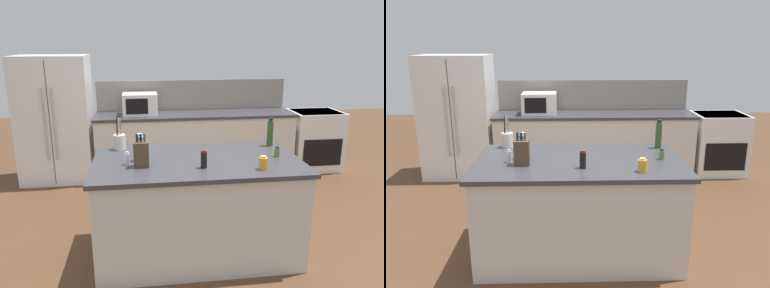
# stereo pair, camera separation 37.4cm
# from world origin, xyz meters

# --- Properties ---
(ground_plane) EXTENTS (14.00, 14.00, 0.00)m
(ground_plane) POSITION_xyz_m (0.00, 0.00, 0.00)
(ground_plane) COLOR brown
(back_counter_run) EXTENTS (2.96, 0.66, 0.94)m
(back_counter_run) POSITION_xyz_m (0.30, 2.20, 0.47)
(back_counter_run) COLOR beige
(back_counter_run) RESTS_ON ground_plane
(wall_backsplash) EXTENTS (2.92, 0.03, 0.46)m
(wall_backsplash) POSITION_xyz_m (0.30, 2.52, 1.17)
(wall_backsplash) COLOR gray
(wall_backsplash) RESTS_ON back_counter_run
(kitchen_island) EXTENTS (1.89, 1.06, 0.94)m
(kitchen_island) POSITION_xyz_m (0.00, 0.00, 0.47)
(kitchen_island) COLOR beige
(kitchen_island) RESTS_ON ground_plane
(refrigerator) EXTENTS (1.00, 0.75, 1.79)m
(refrigerator) POSITION_xyz_m (-1.72, 2.25, 0.89)
(refrigerator) COLOR white
(refrigerator) RESTS_ON ground_plane
(range_oven) EXTENTS (0.76, 0.65, 0.92)m
(range_oven) POSITION_xyz_m (2.20, 2.20, 0.47)
(range_oven) COLOR white
(range_oven) RESTS_ON ground_plane
(microwave) EXTENTS (0.49, 0.39, 0.31)m
(microwave) POSITION_xyz_m (-0.51, 2.20, 1.10)
(microwave) COLOR white
(microwave) RESTS_ON back_counter_run
(knife_block) EXTENTS (0.13, 0.10, 0.29)m
(knife_block) POSITION_xyz_m (-0.50, -0.13, 1.05)
(knife_block) COLOR #4C3828
(knife_block) RESTS_ON kitchen_island
(utensil_crock) EXTENTS (0.12, 0.12, 0.32)m
(utensil_crock) POSITION_xyz_m (-0.72, 0.43, 1.02)
(utensil_crock) COLOR beige
(utensil_crock) RESTS_ON kitchen_island
(salt_shaker) EXTENTS (0.04, 0.04, 0.12)m
(salt_shaker) POSITION_xyz_m (-0.63, -0.06, 0.99)
(salt_shaker) COLOR silver
(salt_shaker) RESTS_ON kitchen_island
(olive_oil_bottle) EXTENTS (0.06, 0.06, 0.29)m
(olive_oil_bottle) POSITION_xyz_m (0.81, 0.36, 1.08)
(olive_oil_bottle) COLOR #2D4C1E
(olive_oil_bottle) RESTS_ON kitchen_island
(dish_soap_bottle) EXTENTS (0.07, 0.07, 0.25)m
(dish_soap_bottle) POSITION_xyz_m (-0.51, 0.04, 1.06)
(dish_soap_bottle) COLOR #3384BC
(dish_soap_bottle) RESTS_ON kitchen_island
(spice_jar_oregano) EXTENTS (0.05, 0.05, 0.10)m
(spice_jar_oregano) POSITION_xyz_m (0.76, -0.01, 0.98)
(spice_jar_oregano) COLOR #567038
(spice_jar_oregano) RESTS_ON kitchen_island
(soy_sauce_bottle) EXTENTS (0.05, 0.05, 0.16)m
(soy_sauce_bottle) POSITION_xyz_m (0.02, -0.23, 1.02)
(soy_sauce_bottle) COLOR black
(soy_sauce_bottle) RESTS_ON kitchen_island
(honey_jar) EXTENTS (0.07, 0.07, 0.12)m
(honey_jar) POSITION_xyz_m (0.51, -0.34, 1.00)
(honey_jar) COLOR gold
(honey_jar) RESTS_ON kitchen_island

